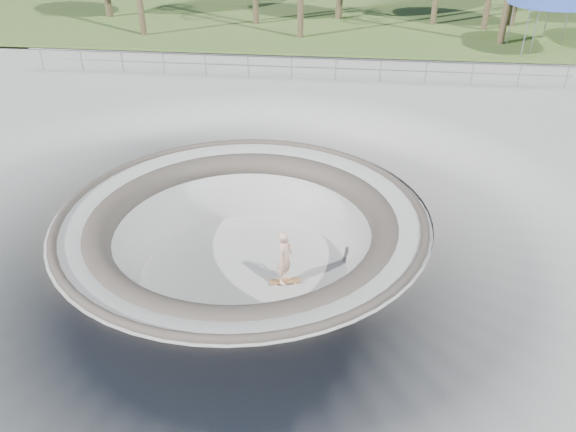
{
  "coord_description": "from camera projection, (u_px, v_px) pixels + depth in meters",
  "views": [
    {
      "loc": [
        2.87,
        -13.18,
        7.92
      ],
      "look_at": [
        1.26,
        0.19,
        -0.1
      ],
      "focal_mm": 35.0,
      "sensor_mm": 36.0,
      "label": 1
    }
  ],
  "objects": [
    {
      "name": "safety_railing",
      "position": [
        292.0,
        68.0,
        25.47
      ],
      "size": [
        25.0,
        0.06,
        1.03
      ],
      "color": "gray",
      "rests_on": "ground"
    },
    {
      "name": "distant_hills",
      "position": [
        365.0,
        27.0,
        67.56
      ],
      "size": [
        103.2,
        45.0,
        28.6
      ],
      "color": "olive",
      "rests_on": "ground"
    },
    {
      "name": "skate_bowl",
      "position": [
        245.0,
        267.0,
        16.52
      ],
      "size": [
        14.0,
        14.0,
        4.1
      ],
      "color": "#A8A7A2",
      "rests_on": "ground"
    },
    {
      "name": "skater",
      "position": [
        285.0,
        257.0,
        15.52
      ],
      "size": [
        0.57,
        0.69,
        1.61
      ],
      "primitive_type": "imported",
      "rotation": [
        0.0,
        0.0,
        1.21
      ],
      "color": "#DBAB8D",
      "rests_on": "skateboard"
    },
    {
      "name": "skateboard",
      "position": [
        285.0,
        281.0,
        15.94
      ],
      "size": [
        0.9,
        0.44,
        0.09
      ],
      "color": "olive",
      "rests_on": "ground"
    },
    {
      "name": "ground",
      "position": [
        242.0,
        214.0,
        15.59
      ],
      "size": [
        180.0,
        180.0,
        0.0
      ],
      "primitive_type": "plane",
      "color": "#A8A7A2",
      "rests_on": "ground"
    }
  ]
}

